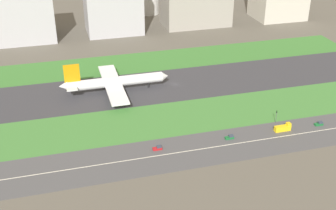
{
  "coord_description": "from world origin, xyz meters",
  "views": [
    {
      "loc": [
        -70.01,
        -237.52,
        114.91
      ],
      "look_at": [
        -14.58,
        -36.5,
        6.0
      ],
      "focal_mm": 47.27,
      "sensor_mm": 36.0,
      "label": 1
    }
  ],
  "objects": [
    {
      "name": "grass_median_south",
      "position": [
        0.0,
        -41.0,
        0.05
      ],
      "size": [
        280.0,
        36.0,
        0.1
      ],
      "primitive_type": "cube",
      "color": "#427F38",
      "rests_on": "ground_plane"
    },
    {
      "name": "runway",
      "position": [
        0.0,
        0.0,
        0.05
      ],
      "size": [
        280.0,
        46.0,
        0.1
      ],
      "primitive_type": "cube",
      "color": "#38383D",
      "rests_on": "ground_plane"
    },
    {
      "name": "hangar_building",
      "position": [
        -19.31,
        114.0,
        25.7
      ],
      "size": [
        44.07,
        36.36,
        51.4
      ],
      "primitive_type": "cube",
      "color": "#B2B2B7",
      "rests_on": "ground_plane"
    },
    {
      "name": "fuel_tank_centre",
      "position": [
        53.81,
        159.0,
        8.39
      ],
      "size": [
        17.17,
        17.17,
        16.79
      ],
      "primitive_type": "cylinder",
      "color": "silver",
      "rests_on": "ground_plane"
    },
    {
      "name": "car_1",
      "position": [
        -28.24,
        -68.0,
        0.92
      ],
      "size": [
        4.4,
        1.8,
        2.0
      ],
      "color": "#B2191E",
      "rests_on": "highway"
    },
    {
      "name": "terminal_building",
      "position": [
        -90.0,
        114.0,
        18.0
      ],
      "size": [
        47.95,
        39.37,
        36.0
      ],
      "primitive_type": "cube",
      "color": "#B2B2B7",
      "rests_on": "ground_plane"
    },
    {
      "name": "traffic_light",
      "position": [
        37.03,
        -60.01,
        4.29
      ],
      "size": [
        0.36,
        0.5,
        7.2
      ],
      "color": "#4C4C51",
      "rests_on": "highway"
    },
    {
      "name": "grass_median_north",
      "position": [
        0.0,
        41.0,
        0.05
      ],
      "size": [
        280.0,
        36.0,
        0.1
      ],
      "primitive_type": "cube",
      "color": "#3D7A33",
      "rests_on": "ground_plane"
    },
    {
      "name": "car_3",
      "position": [
        8.14,
        -68.0,
        0.92
      ],
      "size": [
        4.4,
        1.8,
        2.0
      ],
      "color": "#19662D",
      "rests_on": "highway"
    },
    {
      "name": "highway_centerline",
      "position": [
        0.0,
        -73.0,
        0.11
      ],
      "size": [
        266.0,
        0.5,
        0.01
      ],
      "primitive_type": "cube",
      "color": "silver",
      "rests_on": "highway"
    },
    {
      "name": "highway",
      "position": [
        0.0,
        -73.0,
        0.05
      ],
      "size": [
        280.0,
        28.0,
        0.1
      ],
      "primitive_type": "cube",
      "color": "#4C4C4F",
      "rests_on": "ground_plane"
    },
    {
      "name": "fuel_tank_west",
      "position": [
        19.46,
        159.0,
        8.74
      ],
      "size": [
        21.97,
        21.97,
        17.48
      ],
      "primitive_type": "cylinder",
      "color": "silver",
      "rests_on": "ground_plane"
    },
    {
      "name": "airliner",
      "position": [
        -38.13,
        0.0,
        6.23
      ],
      "size": [
        65.0,
        56.0,
        19.7
      ],
      "color": "white",
      "rests_on": "runway"
    },
    {
      "name": "car_0",
      "position": [
        57.64,
        -68.0,
        0.92
      ],
      "size": [
        4.4,
        1.8,
        2.0
      ],
      "color": "#19662D",
      "rests_on": "highway"
    },
    {
      "name": "truck_0",
      "position": [
        36.87,
        -68.0,
        1.67
      ],
      "size": [
        8.4,
        2.5,
        4.0
      ],
      "color": "yellow",
      "rests_on": "highway"
    },
    {
      "name": "ground_plane",
      "position": [
        0.0,
        0.0,
        0.0
      ],
      "size": [
        800.0,
        800.0,
        0.0
      ],
      "primitive_type": "plane",
      "color": "#5B564C"
    },
    {
      "name": "fuel_tank_east",
      "position": [
        78.75,
        159.0,
        7.81
      ],
      "size": [
        20.45,
        20.45,
        15.63
      ],
      "primitive_type": "cylinder",
      "color": "silver",
      "rests_on": "ground_plane"
    },
    {
      "name": "office_tower",
      "position": [
        51.27,
        114.0,
        13.34
      ],
      "size": [
        55.59,
        32.4,
        26.68
      ],
      "primitive_type": "cube",
      "color": "#9E998E",
      "rests_on": "ground_plane"
    }
  ]
}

